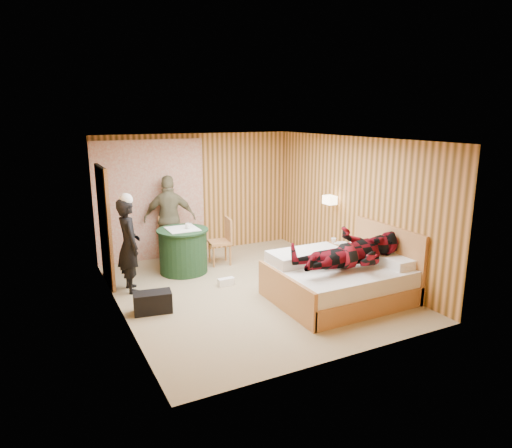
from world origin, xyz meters
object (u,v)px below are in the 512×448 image
duffel_bag (153,302)px  man_at_table (170,219)px  wall_lamp (330,200)px  woman_standing (129,245)px  chair_far (171,235)px  chair_near (223,237)px  bed (340,279)px  nightstand (337,257)px  man_on_bed (353,243)px  round_table (183,250)px

duffel_bag → man_at_table: bearing=76.4°
wall_lamp → woman_standing: bearing=173.6°
chair_far → chair_near: size_ratio=1.02×
chair_near → duffel_bag: chair_near is taller
bed → nightstand: bed is taller
man_on_bed → chair_near: bearing=110.2°
bed → chair_near: bed is taller
round_table → nightstand: bearing=-25.8°
wall_lamp → man_at_table: man_at_table is taller
woman_standing → man_on_bed: bearing=-128.1°
wall_lamp → duffel_bag: wall_lamp is taller
wall_lamp → bed: wall_lamp is taller
round_table → man_on_bed: man_on_bed is taller
round_table → man_on_bed: 3.22m
bed → man_on_bed: 0.70m
wall_lamp → round_table: bearing=161.1°
chair_far → man_at_table: size_ratio=0.54×
nightstand → woman_standing: woman_standing is taller
chair_far → woman_standing: 1.64m
wall_lamp → round_table: 2.91m
chair_near → woman_standing: size_ratio=0.58×
chair_far → woman_standing: bearing=-138.0°
bed → chair_far: size_ratio=2.20×
round_table → bed: bearing=-52.0°
round_table → chair_far: 0.75m
nightstand → duffel_bag: size_ratio=0.97×
wall_lamp → man_on_bed: (-0.77, -1.67, -0.32)m
chair_near → woman_standing: bearing=-65.3°
duffel_bag → man_on_bed: size_ratio=0.31×
duffel_bag → woman_standing: bearing=104.8°
wall_lamp → chair_far: wall_lamp is taller
chair_near → man_at_table: bearing=-120.3°
nightstand → man_at_table: man_at_table is taller
bed → duffel_bag: (-2.80, 0.83, -0.16)m
chair_near → man_at_table: man_at_table is taller
woman_standing → duffel_bag: bearing=-177.3°
duffel_bag → bed: bearing=-7.1°
chair_far → chair_near: bearing=-42.2°
chair_far → duffel_bag: bearing=-120.4°
nightstand → duffel_bag: bearing=-175.9°
chair_near → man_at_table: size_ratio=0.53×
round_table → duffel_bag: size_ratio=1.70×
duffel_bag → round_table: bearing=66.5°
bed → man_on_bed: bearing=-83.2°
nightstand → woman_standing: size_ratio=0.34×
duffel_bag → man_at_table: man_at_table is taller
bed → round_table: (-1.83, 2.34, 0.10)m
chair_near → woman_standing: (-1.94, -0.61, 0.26)m
man_at_table → nightstand: bearing=160.0°
wall_lamp → chair_near: wall_lamp is taller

